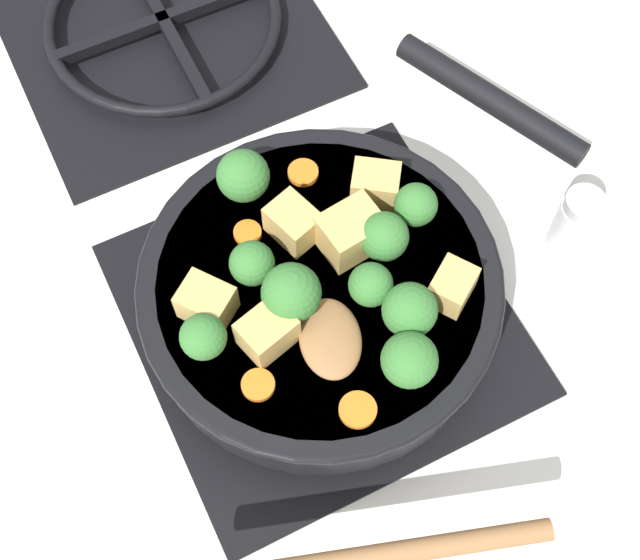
# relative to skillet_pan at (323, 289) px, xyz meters

# --- Properties ---
(ground_plane) EXTENTS (2.40, 2.40, 0.00)m
(ground_plane) POSITION_rel_skillet_pan_xyz_m (-0.00, -0.00, -0.06)
(ground_plane) COLOR white
(front_burner_grate) EXTENTS (0.31, 0.31, 0.03)m
(front_burner_grate) POSITION_rel_skillet_pan_xyz_m (-0.00, -0.00, -0.04)
(front_burner_grate) COLOR black
(front_burner_grate) RESTS_ON ground_plane
(rear_burner_grate) EXTENTS (0.31, 0.31, 0.03)m
(rear_burner_grate) POSITION_rel_skillet_pan_xyz_m (-0.00, 0.36, -0.04)
(rear_burner_grate) COLOR black
(rear_burner_grate) RESTS_ON ground_plane
(skillet_pan) EXTENTS (0.42, 0.34, 0.05)m
(skillet_pan) POSITION_rel_skillet_pan_xyz_m (0.00, 0.00, 0.00)
(skillet_pan) COLOR black
(skillet_pan) RESTS_ON front_burner_grate
(wooden_spoon) EXTENTS (0.25, 0.24, 0.02)m
(wooden_spoon) POSITION_rel_skillet_pan_xyz_m (-0.05, -0.14, 0.03)
(wooden_spoon) COLOR olive
(wooden_spoon) RESTS_ON skillet_pan
(tofu_cube_center_large) EXTENTS (0.04, 0.05, 0.03)m
(tofu_cube_center_large) POSITION_rel_skillet_pan_xyz_m (-0.01, 0.05, 0.04)
(tofu_cube_center_large) COLOR tan
(tofu_cube_center_large) RESTS_ON skillet_pan
(tofu_cube_near_handle) EXTENTS (0.05, 0.04, 0.04)m
(tofu_cube_near_handle) POSITION_rel_skillet_pan_xyz_m (0.03, 0.02, 0.04)
(tofu_cube_near_handle) COLOR tan
(tofu_cube_near_handle) RESTS_ON skillet_pan
(tofu_cube_east_chunk) EXTENTS (0.05, 0.05, 0.03)m
(tofu_cube_east_chunk) POSITION_rel_skillet_pan_xyz_m (0.07, 0.05, 0.04)
(tofu_cube_east_chunk) COLOR tan
(tofu_cube_east_chunk) RESTS_ON skillet_pan
(tofu_cube_west_chunk) EXTENTS (0.05, 0.04, 0.03)m
(tofu_cube_west_chunk) POSITION_rel_skillet_pan_xyz_m (0.08, -0.06, 0.04)
(tofu_cube_west_chunk) COLOR tan
(tofu_cube_west_chunk) RESTS_ON skillet_pan
(tofu_cube_back_piece) EXTENTS (0.05, 0.04, 0.03)m
(tofu_cube_back_piece) POSITION_rel_skillet_pan_xyz_m (-0.06, -0.03, 0.04)
(tofu_cube_back_piece) COLOR tan
(tofu_cube_back_piece) RESTS_ON skillet_pan
(tofu_cube_front_piece) EXTENTS (0.05, 0.05, 0.03)m
(tofu_cube_front_piece) POSITION_rel_skillet_pan_xyz_m (-0.09, 0.01, 0.04)
(tofu_cube_front_piece) COLOR tan
(tofu_cube_front_piece) RESTS_ON skillet_pan
(broccoli_floret_near_spoon) EXTENTS (0.04, 0.04, 0.05)m
(broccoli_floret_near_spoon) POSITION_rel_skillet_pan_xyz_m (0.05, -0.01, 0.05)
(broccoli_floret_near_spoon) COLOR #709956
(broccoli_floret_near_spoon) RESTS_ON skillet_pan
(broccoli_floret_center_top) EXTENTS (0.04, 0.04, 0.04)m
(broccoli_floret_center_top) POSITION_rel_skillet_pan_xyz_m (0.09, 0.01, 0.05)
(broccoli_floret_center_top) COLOR #709956
(broccoli_floret_center_top) RESTS_ON skillet_pan
(broccoli_floret_east_rim) EXTENTS (0.04, 0.04, 0.04)m
(broccoli_floret_east_rim) POSITION_rel_skillet_pan_xyz_m (-0.05, 0.02, 0.05)
(broccoli_floret_east_rim) COLOR #709956
(broccoli_floret_east_rim) RESTS_ON skillet_pan
(broccoli_floret_west_rim) EXTENTS (0.04, 0.04, 0.05)m
(broccoli_floret_west_rim) POSITION_rel_skillet_pan_xyz_m (0.02, -0.10, 0.05)
(broccoli_floret_west_rim) COLOR #709956
(broccoli_floret_west_rim) RESTS_ON skillet_pan
(broccoli_floret_north_edge) EXTENTS (0.05, 0.05, 0.05)m
(broccoli_floret_north_edge) POSITION_rel_skillet_pan_xyz_m (-0.03, -0.01, 0.05)
(broccoli_floret_north_edge) COLOR #709956
(broccoli_floret_north_edge) RESTS_ON skillet_pan
(broccoli_floret_south_cluster) EXTENTS (0.04, 0.04, 0.05)m
(broccoli_floret_south_cluster) POSITION_rel_skillet_pan_xyz_m (-0.02, 0.10, 0.05)
(broccoli_floret_south_cluster) COLOR #709956
(broccoli_floret_south_cluster) RESTS_ON skillet_pan
(broccoli_floret_mid_floret) EXTENTS (0.04, 0.04, 0.05)m
(broccoli_floret_mid_floret) POSITION_rel_skillet_pan_xyz_m (0.04, -0.07, 0.05)
(broccoli_floret_mid_floret) COLOR #709956
(broccoli_floret_mid_floret) RESTS_ON skillet_pan
(broccoli_floret_small_inner) EXTENTS (0.04, 0.04, 0.04)m
(broccoli_floret_small_inner) POSITION_rel_skillet_pan_xyz_m (-0.11, -0.02, 0.05)
(broccoli_floret_small_inner) COLOR #709956
(broccoli_floret_small_inner) RESTS_ON skillet_pan
(broccoli_floret_tall_stem) EXTENTS (0.03, 0.03, 0.04)m
(broccoli_floret_tall_stem) POSITION_rel_skillet_pan_xyz_m (0.02, -0.03, 0.05)
(broccoli_floret_tall_stem) COLOR #709956
(broccoli_floret_tall_stem) RESTS_ON skillet_pan
(carrot_slice_orange_thin) EXTENTS (0.02, 0.02, 0.01)m
(carrot_slice_orange_thin) POSITION_rel_skillet_pan_xyz_m (-0.04, 0.06, 0.03)
(carrot_slice_orange_thin) COLOR orange
(carrot_slice_orange_thin) RESTS_ON skillet_pan
(carrot_slice_near_center) EXTENTS (0.03, 0.03, 0.01)m
(carrot_slice_near_center) POSITION_rel_skillet_pan_xyz_m (-0.03, -0.11, 0.03)
(carrot_slice_near_center) COLOR orange
(carrot_slice_near_center) RESTS_ON skillet_pan
(carrot_slice_edge_slice) EXTENTS (0.03, 0.03, 0.01)m
(carrot_slice_edge_slice) POSITION_rel_skillet_pan_xyz_m (0.03, 0.09, 0.03)
(carrot_slice_edge_slice) COLOR orange
(carrot_slice_edge_slice) RESTS_ON skillet_pan
(carrot_slice_under_broccoli) EXTENTS (0.03, 0.03, 0.01)m
(carrot_slice_under_broccoli) POSITION_rel_skillet_pan_xyz_m (-0.08, -0.06, 0.03)
(carrot_slice_under_broccoli) COLOR orange
(carrot_slice_under_broccoli) RESTS_ON skillet_pan
(salt_shaker) EXTENTS (0.04, 0.04, 0.09)m
(salt_shaker) POSITION_rel_skillet_pan_xyz_m (0.22, -0.04, -0.01)
(salt_shaker) COLOR white
(salt_shaker) RESTS_ON ground_plane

